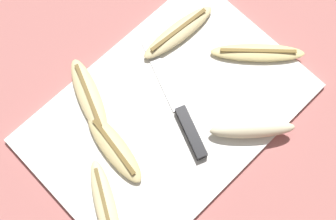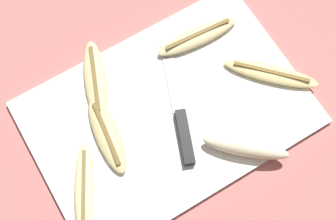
# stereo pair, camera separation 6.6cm
# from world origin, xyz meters

# --- Properties ---
(ground_plane) EXTENTS (4.00, 4.00, 0.00)m
(ground_plane) POSITION_xyz_m (0.00, 0.00, 0.00)
(ground_plane) COLOR #B76B66
(cutting_board) EXTENTS (0.51, 0.34, 0.01)m
(cutting_board) POSITION_xyz_m (0.00, 0.00, 0.01)
(cutting_board) COLOR white
(cutting_board) RESTS_ON ground_plane
(knife) EXTENTS (0.11, 0.25, 0.02)m
(knife) POSITION_xyz_m (0.01, -0.03, 0.02)
(knife) COLOR black
(knife) RESTS_ON cutting_board
(banana_soft_right) EXTENTS (0.11, 0.17, 0.02)m
(banana_soft_right) POSITION_xyz_m (-0.20, -0.05, 0.02)
(banana_soft_right) COLOR beige
(banana_soft_right) RESTS_ON cutting_board
(banana_mellow_near) EXTENTS (0.10, 0.17, 0.02)m
(banana_mellow_near) POSITION_xyz_m (-0.09, 0.12, 0.02)
(banana_mellow_near) COLOR beige
(banana_mellow_near) RESTS_ON cutting_board
(banana_spotted_left) EXTENTS (0.06, 0.16, 0.02)m
(banana_spotted_left) POSITION_xyz_m (-0.12, 0.02, 0.02)
(banana_spotted_left) COLOR #DBC684
(banana_spotted_left) RESTS_ON cutting_board
(banana_ripe_center) EXTENTS (0.17, 0.05, 0.02)m
(banana_ripe_center) POSITION_xyz_m (0.13, 0.10, 0.02)
(banana_ripe_center) COLOR beige
(banana_ripe_center) RESTS_ON cutting_board
(banana_golden_short) EXTENTS (0.15, 0.16, 0.02)m
(banana_golden_short) POSITION_xyz_m (0.21, -0.04, 0.02)
(banana_golden_short) COLOR #EDD689
(banana_golden_short) RESTS_ON cutting_board
(banana_bright_far) EXTENTS (0.14, 0.13, 0.03)m
(banana_bright_far) POSITION_xyz_m (0.08, -0.13, 0.03)
(banana_bright_far) COLOR beige
(banana_bright_far) RESTS_ON cutting_board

